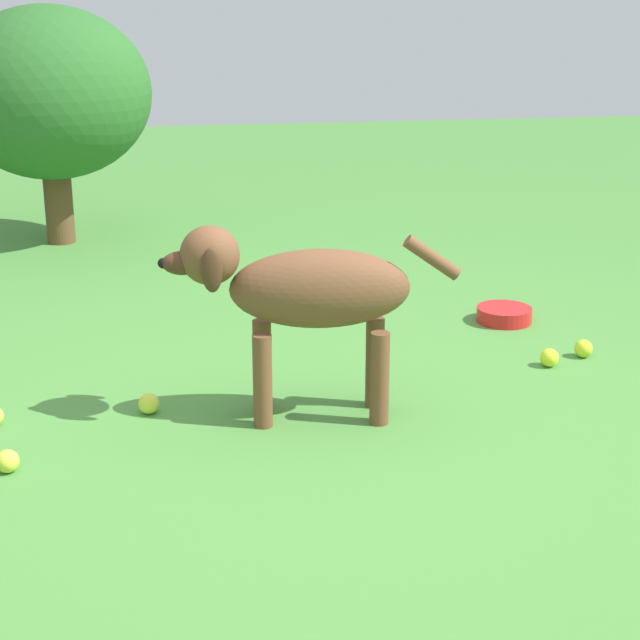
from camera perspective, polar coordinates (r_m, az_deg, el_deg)
The scene contains 8 objects.
ground at distance 3.11m, azimuth -0.12°, elevation -6.67°, with size 14.00×14.00×0.00m, color #478438.
dog at distance 3.13m, azimuth -0.98°, elevation 1.55°, with size 0.91×0.27×0.62m.
tennis_ball_1 at distance 3.75m, azimuth 12.54°, elevation -2.04°, with size 0.07×0.07×0.07m, color yellow.
tennis_ball_2 at distance 3.32m, azimuth -9.42°, elevation -4.57°, with size 0.07×0.07×0.07m, color #CCDA3F.
tennis_ball_3 at distance 3.03m, azimuth -16.86°, elevation -7.46°, with size 0.07×0.07×0.07m, color #CDD83F.
tennis_ball_4 at distance 3.87m, azimuth 14.32°, elevation -1.53°, with size 0.07×0.07×0.07m, color #C0D62A.
water_bowl at distance 4.20m, azimuth 10.12°, elevation 0.30°, with size 0.22×0.22×0.06m, color red.
shrub_near at distance 5.45m, azimuth -14.67°, elevation 11.96°, with size 1.01×0.91×1.20m.
Camera 1 is at (0.44, 2.78, 1.32)m, focal length 58.03 mm.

